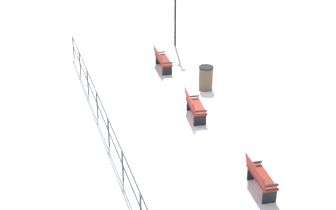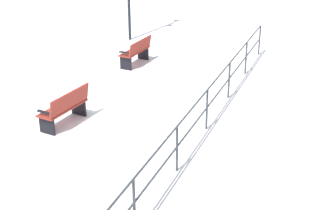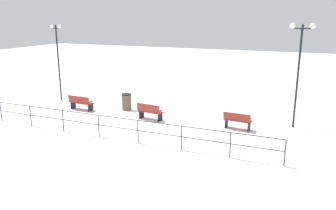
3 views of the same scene
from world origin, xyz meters
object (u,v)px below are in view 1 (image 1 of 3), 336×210
(bench_nearest, at_px, (260,177))
(bench_second, at_px, (194,106))
(trash_bin, at_px, (206,78))
(bench_third, at_px, (162,60))

(bench_nearest, bearing_deg, bench_second, 97.61)
(trash_bin, bearing_deg, bench_third, 113.31)
(trash_bin, bearing_deg, bench_second, -120.69)
(bench_nearest, relative_size, bench_second, 0.95)
(bench_second, xyz_separation_m, trash_bin, (1.28, 2.16, 0.03))
(bench_nearest, xyz_separation_m, bench_second, (-0.24, 4.68, 0.00))
(bench_nearest, distance_m, bench_second, 4.69)
(bench_third, bearing_deg, bench_second, -88.97)
(trash_bin, bearing_deg, bench_nearest, -98.62)
(bench_nearest, height_order, bench_second, bench_second)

